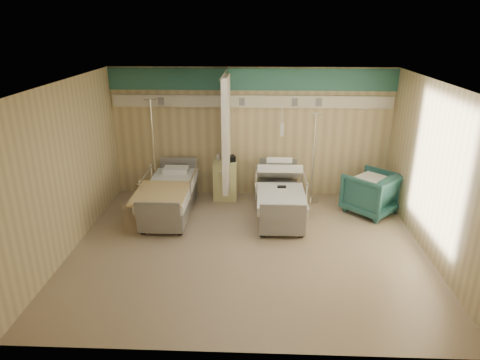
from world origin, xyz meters
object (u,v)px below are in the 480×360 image
Objects in this scene: bed_left at (170,200)px; iv_stand_right at (311,184)px; bedside_cabinet at (225,180)px; iv_stand_left at (156,178)px; visitor_armchair at (371,193)px; bed_right at (280,202)px.

iv_stand_right is at bearing 15.07° from bed_left.
iv_stand_left reaches higher than bedside_cabinet.
iv_stand_left is (-4.53, 0.62, 0.02)m from visitor_armchair.
bed_left is 3.02m from iv_stand_right.
iv_stand_left reaches higher than iv_stand_right.
bed_left is 4.06m from visitor_armchair.
iv_stand_left reaches higher than bed_left.
iv_stand_right is (2.91, 0.78, 0.08)m from bed_left.
bed_right is 2.54× the size of bedside_cabinet.
bedside_cabinet is 0.39× the size of iv_stand_left.
visitor_armchair is 1.25m from iv_stand_right.
bed_right is 1.11× the size of iv_stand_right.
bed_right is 2.83m from iv_stand_left.
iv_stand_left is at bearing 178.26° from iv_stand_right.
bedside_cabinet reaches higher than bed_left.
bed_right and bed_left have the same top height.
bed_right is 1.00× the size of bed_left.
iv_stand_left is (-2.68, 0.89, 0.13)m from bed_right.
iv_stand_right reaches higher than bed_right.
iv_stand_right reaches higher than visitor_armchair.
visitor_armchair is 4.57m from iv_stand_left.
bed_right is 2.20m from bed_left.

